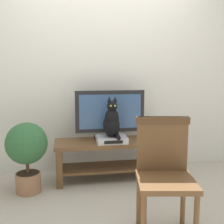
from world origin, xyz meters
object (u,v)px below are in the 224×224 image
at_px(wooden_chair, 164,168).
at_px(book_stack, 150,135).
at_px(potted_plant, 27,150).
at_px(tv_stand, 111,152).
at_px(cat, 112,121).
at_px(tv, 110,114).
at_px(media_box, 111,139).

bearing_deg(wooden_chair, book_stack, 77.32).
relative_size(wooden_chair, potted_plant, 1.22).
height_order(tv_stand, potted_plant, potted_plant).
bearing_deg(cat, tv, 86.65).
xyz_separation_m(tv_stand, book_stack, (0.49, 0.04, 0.17)).
distance_m(media_box, cat, 0.21).
xyz_separation_m(cat, wooden_chair, (0.23, -1.07, -0.18)).
relative_size(book_stack, potted_plant, 0.30).
height_order(tv_stand, book_stack, book_stack).
xyz_separation_m(cat, book_stack, (0.50, 0.13, -0.21)).
relative_size(tv, book_stack, 3.69).
distance_m(media_box, book_stack, 0.51).
relative_size(tv_stand, tv, 1.59).
distance_m(cat, book_stack, 0.56).
height_order(media_box, cat, cat).
bearing_deg(media_box, tv_stand, 81.65).
height_order(media_box, potted_plant, potted_plant).
relative_size(cat, potted_plant, 0.62).
xyz_separation_m(tv_stand, tv, (0.00, 0.09, 0.44)).
xyz_separation_m(tv, wooden_chair, (0.22, -1.25, -0.24)).
bearing_deg(wooden_chair, cat, 102.15).
bearing_deg(tv_stand, wooden_chair, -79.31).
height_order(media_box, book_stack, media_box).
bearing_deg(tv_stand, media_box, -98.35).
bearing_deg(cat, media_box, 94.07).
bearing_deg(potted_plant, book_stack, 10.67).
bearing_deg(tv, media_box, -94.01).
distance_m(tv_stand, potted_plant, 0.96).
xyz_separation_m(media_box, potted_plant, (-0.91, -0.15, -0.04)).
distance_m(media_box, potted_plant, 0.93).
bearing_deg(media_box, tv, 85.99).
height_order(tv, media_box, tv).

